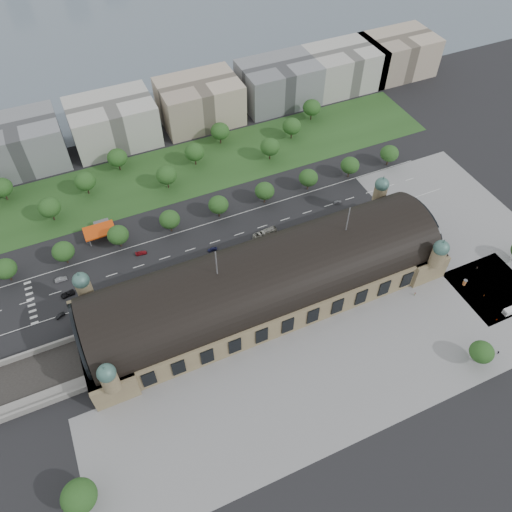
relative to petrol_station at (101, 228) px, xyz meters
name	(u,v)px	position (x,y,z in m)	size (l,w,h in m)	color
ground	(265,297)	(53.91, -65.28, -2.95)	(900.00, 900.00, 0.00)	black
station	(266,282)	(53.91, -65.28, 7.33)	(150.00, 48.40, 44.30)	#92825A
plaza_south	(340,375)	(63.91, -109.28, -2.95)	(190.00, 48.00, 0.12)	gray
plaza_east	(462,225)	(156.91, -65.28, -2.95)	(56.00, 100.00, 0.12)	gray
road_slab	(190,250)	(33.91, -27.28, -2.95)	(260.00, 26.00, 0.10)	black
grass_belt	(165,175)	(38.91, 27.72, -2.95)	(300.00, 45.00, 0.10)	#254A1D
petrol_station	(101,228)	(0.00, 0.00, 0.00)	(14.00, 13.00, 5.05)	#DA440C
lake	(105,15)	(53.91, 232.72, -2.95)	(700.00, 320.00, 0.08)	slate
office_2	(18,145)	(-26.09, 67.72, 9.05)	(45.00, 32.00, 24.00)	gray
office_3	(113,122)	(23.91, 67.72, 9.05)	(45.00, 32.00, 24.00)	#BAB9B1
office_4	(200,102)	(73.91, 67.72, 9.05)	(45.00, 32.00, 24.00)	#C0AF97
office_5	(278,83)	(123.91, 67.72, 9.05)	(45.00, 32.00, 24.00)	gray
office_6	(343,68)	(168.91, 67.72, 9.05)	(45.00, 32.00, 24.00)	#BAB9B1
office_7	(397,55)	(208.91, 67.72, 9.05)	(45.00, 32.00, 24.00)	#C0AF97
tree_row_1	(5,269)	(-42.09, -12.28, 4.48)	(9.60, 9.60, 11.52)	#2D2116
tree_row_2	(63,251)	(-18.09, -12.28, 4.48)	(9.60, 9.60, 11.52)	#2D2116
tree_row_3	(118,235)	(5.91, -12.28, 4.48)	(9.60, 9.60, 11.52)	#2D2116
tree_row_4	(170,219)	(29.91, -12.28, 4.48)	(9.60, 9.60, 11.52)	#2D2116
tree_row_5	(218,205)	(53.91, -12.28, 4.48)	(9.60, 9.60, 11.52)	#2D2116
tree_row_6	(265,191)	(77.91, -12.28, 4.48)	(9.60, 9.60, 11.52)	#2D2116
tree_row_7	(308,178)	(101.91, -12.28, 4.48)	(9.60, 9.60, 11.52)	#2D2116
tree_row_8	(350,165)	(125.91, -12.28, 4.48)	(9.60, 9.60, 11.52)	#2D2116
tree_row_9	(389,153)	(149.91, -12.28, 4.48)	(9.60, 9.60, 11.52)	#2D2116
tree_belt_2	(1,187)	(-38.09, 41.72, 5.10)	(10.40, 10.40, 12.48)	#2D2116
tree_belt_3	(49,207)	(-19.09, 17.72, 5.10)	(10.40, 10.40, 12.48)	#2D2116
tree_belt_4	(85,181)	(-0.09, 29.72, 5.10)	(10.40, 10.40, 12.48)	#2D2116
tree_belt_5	(117,158)	(18.91, 41.72, 5.10)	(10.40, 10.40, 12.48)	#2D2116
tree_belt_6	(167,175)	(37.91, 17.72, 5.10)	(10.40, 10.40, 12.48)	#2D2116
tree_belt_7	(195,152)	(56.91, 29.72, 5.10)	(10.40, 10.40, 12.48)	#2D2116
tree_belt_8	(220,131)	(75.91, 41.72, 5.10)	(10.40, 10.40, 12.48)	#2D2116
tree_belt_9	(270,147)	(94.91, 17.72, 5.10)	(10.40, 10.40, 12.48)	#2D2116
tree_belt_10	(292,126)	(113.91, 29.72, 5.10)	(10.40, 10.40, 12.48)	#2D2116
tree_belt_11	(312,107)	(132.91, 41.72, 5.10)	(10.40, 10.40, 12.48)	#2D2116
tree_plaza_sw	(79,497)	(-31.09, -115.28, 5.10)	(11.00, 11.00, 12.73)	#2D2116
tree_plaza_s	(482,352)	(113.91, -125.28, 3.86)	(9.00, 9.00, 10.64)	#2D2116
traffic_car_1	(61,279)	(-22.57, -21.45, -2.13)	(1.74, 5.00, 1.65)	gray
traffic_car_2	(68,294)	(-21.34, -30.57, -2.14)	(2.67, 5.80, 1.61)	black
traffic_car_3	(141,253)	(13.00, -20.72, -2.22)	(2.05, 5.04, 1.46)	maroon
traffic_car_4	(212,249)	(42.94, -31.69, -2.20)	(1.77, 4.41, 1.50)	#1A1D4B
traffic_car_5	(338,202)	(110.81, -27.66, -2.31)	(1.34, 3.85, 1.27)	#53545A
parked_car_0	(60,316)	(-26.09, -40.28, -2.30)	(1.38, 3.96, 1.30)	black
parked_car_1	(130,292)	(2.97, -40.28, -2.16)	(2.63, 5.70, 1.58)	maroon
parked_car_2	(81,313)	(-18.18, -42.51, -2.21)	(2.06, 5.07, 1.47)	#161D3E
parked_car_3	(125,294)	(0.48, -40.28, -2.23)	(1.70, 4.23, 1.44)	#4F5256
parked_car_4	(163,281)	(16.96, -40.28, -2.24)	(1.49, 4.28, 1.41)	silver
parked_car_5	(157,291)	(13.36, -44.20, -2.18)	(2.56, 5.56, 1.54)	gray
parked_car_6	(163,289)	(15.87, -44.28, -2.28)	(1.87, 4.60, 1.33)	black
bus_west	(234,253)	(51.02, -38.28, -1.50)	(2.44, 10.44, 2.91)	#C5461F
bus_mid	(239,251)	(53.55, -38.28, -1.26)	(2.83, 12.10, 3.37)	beige
bus_east	(265,233)	(68.51, -33.28, -1.28)	(2.80, 11.99, 3.34)	#B9B7AC
van_east	(510,311)	(141.15, -113.18, -1.69)	(6.17, 2.62, 2.64)	silver
advertising_column	(465,282)	(133.91, -94.08, -1.36)	(1.61, 1.61, 3.06)	#CB324B
pedestrian_0	(415,294)	(111.40, -90.06, -2.15)	(0.79, 0.45, 1.61)	gray
pedestrian_1	(484,296)	(137.31, -102.56, -2.13)	(0.59, 0.39, 1.63)	gray
pedestrian_2	(477,268)	(144.86, -89.36, -2.03)	(0.89, 0.52, 1.84)	gray
pedestrian_3	(496,320)	(133.62, -114.14, -2.15)	(0.94, 0.45, 1.60)	gray
pedestrian_4	(498,353)	(123.53, -126.17, -2.08)	(1.13, 0.49, 1.75)	gray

